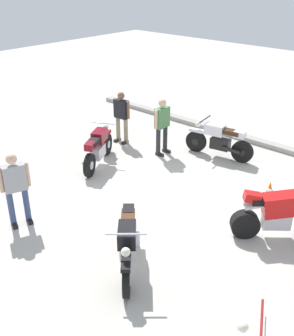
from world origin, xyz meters
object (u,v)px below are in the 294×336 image
Objects in this scene: motorcycle_maroon_cruiser at (98,148)px; person_in_gray_shirt at (16,185)px; person_in_black_shirt at (121,114)px; person_in_green_shirt at (162,123)px; motorcycle_silver_cruiser at (219,140)px; motorcycle_red_sportbike at (280,212)px; traffic_cone at (269,192)px; motorcycle_black_cruiser at (128,243)px.

person_in_gray_shirt is (0.91, -3.10, 0.43)m from motorcycle_maroon_cruiser.
person_in_black_shirt is at bearing -5.45° from motorcycle_maroon_cruiser.
motorcycle_maroon_cruiser is 2.01m from person_in_green_shirt.
person_in_gray_shirt is (0.10, -4.88, -0.01)m from person_in_green_shirt.
person_in_black_shirt is (-2.90, -1.10, 0.40)m from motorcycle_silver_cruiser.
motorcycle_silver_cruiser is 1.73m from person_in_green_shirt.
person_in_gray_shirt reaches higher than motorcycle_silver_cruiser.
motorcycle_red_sportbike is 5.31m from motorcycle_maroon_cruiser.
person_in_black_shirt reaches higher than motorcycle_silver_cruiser.
motorcycle_silver_cruiser and motorcycle_maroon_cruiser have the same top height.
person_in_green_shirt is at bearing 109.47° from person_in_gray_shirt.
motorcycle_maroon_cruiser is (-5.31, -0.18, -0.07)m from motorcycle_red_sportbike.
person_in_gray_shirt is 5.78m from traffic_cone.
person_in_gray_shirt reaches higher than motorcycle_black_cruiser.
person_in_green_shirt is 1.52m from person_in_black_shirt.
motorcycle_black_cruiser is at bearing -153.38° from motorcycle_maroon_cruiser.
person_in_green_shirt reaches higher than person_in_gray_shirt.
motorcycle_black_cruiser is at bearing -162.49° from motorcycle_red_sportbike.
motorcycle_silver_cruiser is 1.28× the size of person_in_black_shirt.
person_in_green_shirt is at bearing 119.25° from motorcycle_red_sportbike.
motorcycle_silver_cruiser is at bearing 99.59° from motorcycle_red_sportbike.
person_in_black_shirt is 5.25m from traffic_cone.
motorcycle_maroon_cruiser is (-2.20, -2.72, 0.00)m from motorcycle_silver_cruiser.
motorcycle_black_cruiser is 0.97× the size of person_in_green_shirt.
person_in_gray_shirt is (1.61, -4.72, 0.03)m from person_in_black_shirt.
motorcycle_red_sportbike is at bearing 55.10° from person_in_gray_shirt.
motorcycle_silver_cruiser is at bearing -67.55° from motorcycle_maroon_cruiser.
motorcycle_black_cruiser is 0.86× the size of motorcycle_maroon_cruiser.
motorcycle_red_sportbike is 0.98× the size of person_in_black_shirt.
person_in_black_shirt is (-1.51, -0.16, -0.04)m from person_in_green_shirt.
person_in_black_shirt is (-0.69, 1.62, 0.40)m from motorcycle_maroon_cruiser.
person_in_green_shirt is (-4.49, 1.60, 0.37)m from motorcycle_red_sportbike.
motorcycle_maroon_cruiser is 1.13× the size of person_in_gray_shirt.
motorcycle_silver_cruiser is 3.12m from person_in_black_shirt.
traffic_cone is (4.51, 1.38, -0.26)m from motorcycle_maroon_cruiser.
person_in_black_shirt is (-6.00, 1.44, 0.32)m from motorcycle_red_sportbike.
person_in_black_shirt is at bearing 125.36° from motorcycle_red_sportbike.
traffic_cone is (0.85, 3.92, -0.26)m from motorcycle_black_cruiser.
person_in_black_shirt is 3.06× the size of traffic_cone.
traffic_cone is at bearing 82.91° from motorcycle_red_sportbike.
motorcycle_black_cruiser is 5.19m from person_in_green_shirt.
person_in_black_shirt is at bearing -175.69° from person_in_green_shirt.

